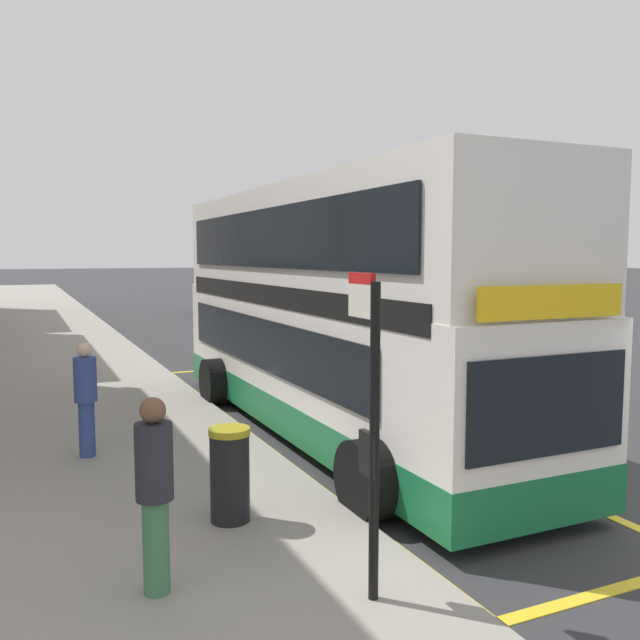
{
  "coord_description": "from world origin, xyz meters",
  "views": [
    {
      "loc": [
        -7.6,
        -4.93,
        3.21
      ],
      "look_at": [
        -2.76,
        5.66,
        2.07
      ],
      "focal_mm": 37.33,
      "sensor_mm": 36.0,
      "label": 1
    }
  ],
  "objects_px": {
    "parked_car_grey_behind": "(221,299)",
    "parked_car_grey_ahead": "(395,323)",
    "pedestrian_waiting_near_sign": "(86,394)",
    "litter_bin": "(230,474)",
    "pedestrian_further_back": "(155,487)",
    "double_decker_bus": "(332,319)",
    "bus_stop_sign": "(371,412)"
  },
  "relations": [
    {
      "from": "parked_car_grey_behind",
      "to": "parked_car_grey_ahead",
      "type": "relative_size",
      "value": 1.0
    },
    {
      "from": "pedestrian_waiting_near_sign",
      "to": "litter_bin",
      "type": "xyz_separation_m",
      "value": [
        1.27,
        -3.3,
        -0.41
      ]
    },
    {
      "from": "pedestrian_waiting_near_sign",
      "to": "parked_car_grey_behind",
      "type": "bearing_deg",
      "value": 69.54
    },
    {
      "from": "parked_car_grey_ahead",
      "to": "pedestrian_waiting_near_sign",
      "type": "distance_m",
      "value": 15.03
    },
    {
      "from": "pedestrian_waiting_near_sign",
      "to": "pedestrian_further_back",
      "type": "height_order",
      "value": "pedestrian_further_back"
    },
    {
      "from": "pedestrian_further_back",
      "to": "litter_bin",
      "type": "xyz_separation_m",
      "value": [
        1.09,
        1.33,
        -0.44
      ]
    },
    {
      "from": "double_decker_bus",
      "to": "parked_car_grey_ahead",
      "type": "distance_m",
      "value": 12.01
    },
    {
      "from": "parked_car_grey_behind",
      "to": "pedestrian_further_back",
      "type": "distance_m",
      "value": 30.97
    },
    {
      "from": "pedestrian_waiting_near_sign",
      "to": "pedestrian_further_back",
      "type": "bearing_deg",
      "value": -87.88
    },
    {
      "from": "bus_stop_sign",
      "to": "litter_bin",
      "type": "distance_m",
      "value": 2.53
    },
    {
      "from": "parked_car_grey_ahead",
      "to": "bus_stop_sign",
      "type": "bearing_deg",
      "value": -122.77
    },
    {
      "from": "pedestrian_waiting_near_sign",
      "to": "litter_bin",
      "type": "bearing_deg",
      "value": -69.01
    },
    {
      "from": "double_decker_bus",
      "to": "pedestrian_further_back",
      "type": "bearing_deg",
      "value": -130.09
    },
    {
      "from": "bus_stop_sign",
      "to": "litter_bin",
      "type": "height_order",
      "value": "bus_stop_sign"
    },
    {
      "from": "bus_stop_sign",
      "to": "double_decker_bus",
      "type": "bearing_deg",
      "value": 67.63
    },
    {
      "from": "double_decker_bus",
      "to": "parked_car_grey_ahead",
      "type": "bearing_deg",
      "value": 53.51
    },
    {
      "from": "pedestrian_waiting_near_sign",
      "to": "parked_car_grey_ahead",
      "type": "bearing_deg",
      "value": 40.87
    },
    {
      "from": "double_decker_bus",
      "to": "pedestrian_waiting_near_sign",
      "type": "bearing_deg",
      "value": -176.91
    },
    {
      "from": "parked_car_grey_behind",
      "to": "pedestrian_waiting_near_sign",
      "type": "distance_m",
      "value": 26.65
    },
    {
      "from": "parked_car_grey_behind",
      "to": "parked_car_grey_ahead",
      "type": "bearing_deg",
      "value": -83.78
    },
    {
      "from": "parked_car_grey_behind",
      "to": "pedestrian_waiting_near_sign",
      "type": "relative_size",
      "value": 2.39
    },
    {
      "from": "pedestrian_waiting_near_sign",
      "to": "pedestrian_further_back",
      "type": "xyz_separation_m",
      "value": [
        0.17,
        -4.63,
        0.03
      ]
    },
    {
      "from": "parked_car_grey_behind",
      "to": "parked_car_grey_ahead",
      "type": "height_order",
      "value": "same"
    },
    {
      "from": "double_decker_bus",
      "to": "pedestrian_further_back",
      "type": "distance_m",
      "value": 6.41
    },
    {
      "from": "double_decker_bus",
      "to": "litter_bin",
      "type": "height_order",
      "value": "double_decker_bus"
    },
    {
      "from": "parked_car_grey_ahead",
      "to": "pedestrian_waiting_near_sign",
      "type": "relative_size",
      "value": 2.39
    },
    {
      "from": "double_decker_bus",
      "to": "parked_car_grey_ahead",
      "type": "xyz_separation_m",
      "value": [
        7.1,
        9.6,
        -1.26
      ]
    },
    {
      "from": "bus_stop_sign",
      "to": "pedestrian_further_back",
      "type": "xyz_separation_m",
      "value": [
        -1.75,
        0.84,
        -0.69
      ]
    },
    {
      "from": "parked_car_grey_ahead",
      "to": "pedestrian_waiting_near_sign",
      "type": "bearing_deg",
      "value": -140.2
    },
    {
      "from": "double_decker_bus",
      "to": "parked_car_grey_behind",
      "type": "distance_m",
      "value": 25.28
    },
    {
      "from": "parked_car_grey_behind",
      "to": "parked_car_grey_ahead",
      "type": "distance_m",
      "value": 15.27
    },
    {
      "from": "bus_stop_sign",
      "to": "pedestrian_waiting_near_sign",
      "type": "xyz_separation_m",
      "value": [
        -1.92,
        5.46,
        -0.73
      ]
    }
  ]
}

